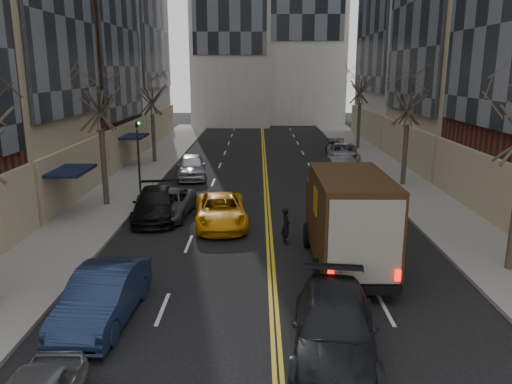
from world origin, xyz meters
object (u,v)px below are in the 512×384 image
ups_truck (347,220)px  observer_sedan (334,327)px  pedestrian (286,226)px  taxi (221,211)px

ups_truck → observer_sedan: (-1.34, -5.98, -1.08)m
ups_truck → pedestrian: 3.56m
ups_truck → pedestrian: (-2.14, 2.63, -1.07)m
pedestrian → taxi: bearing=39.9°
ups_truck → taxi: 7.37m
ups_truck → observer_sedan: size_ratio=1.21×
ups_truck → taxi: bearing=134.9°
observer_sedan → taxi: bearing=116.0°
observer_sedan → taxi: 11.77m
observer_sedan → pedestrian: pedestrian is taller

